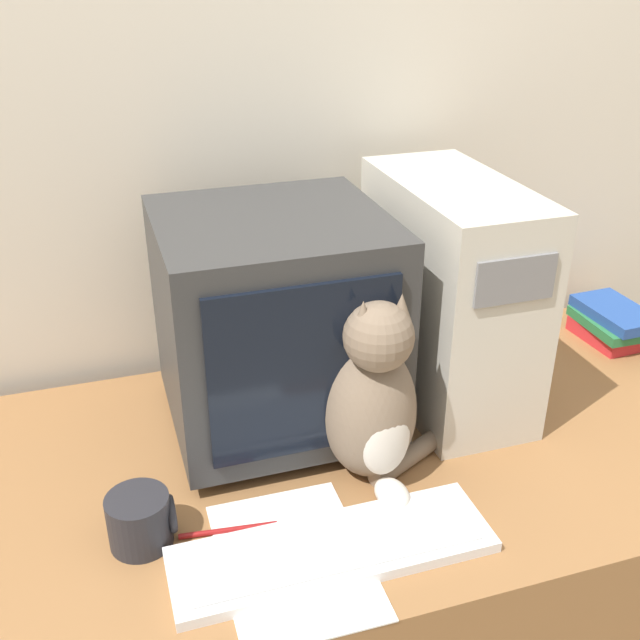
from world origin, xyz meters
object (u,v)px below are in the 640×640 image
mug (141,520)px  crt_monitor (275,322)px  pen (228,530)px  book_stack (613,323)px  keyboard (333,549)px  computer_tower (448,293)px  cat (373,402)px

mug → crt_monitor: bearing=41.8°
pen → mug: 0.13m
book_stack → keyboard: bearing=-151.7°
mug → computer_tower: bearing=22.2°
computer_tower → keyboard: (-0.35, -0.36, -0.20)m
keyboard → book_stack: (0.81, 0.44, 0.03)m
book_stack → mug: bearing=-163.2°
computer_tower → cat: computer_tower is taller
computer_tower → pen: 0.60m
keyboard → book_stack: size_ratio=2.51×
cat → mug: cat is taller
cat → book_stack: size_ratio=1.77×
cat → pen: cat is taller
cat → keyboard: bearing=-131.9°
computer_tower → pen: computer_tower is taller
cat → crt_monitor: bearing=114.8°
keyboard → book_stack: book_stack is taller
computer_tower → mug: 0.69m
keyboard → computer_tower: bearing=45.9°
cat → pen: 0.30m
book_stack → pen: book_stack is taller
cat → mug: 0.40m
crt_monitor → pen: crt_monitor is taller
mug → book_stack: bearing=16.8°
computer_tower → cat: bearing=-138.4°
crt_monitor → book_stack: size_ratio=2.10×
cat → mug: (-0.38, -0.05, -0.10)m
mug → cat: bearing=7.0°
keyboard → cat: bearing=52.6°
computer_tower → keyboard: computer_tower is taller
book_stack → mug: (-1.07, -0.32, 0.00)m
computer_tower → cat: size_ratio=1.27×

